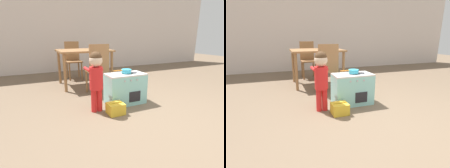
{
  "view_description": "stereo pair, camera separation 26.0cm",
  "coord_description": "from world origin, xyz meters",
  "views": [
    {
      "loc": [
        -1.46,
        -1.39,
        1.06
      ],
      "look_at": [
        -0.41,
        0.89,
        0.37
      ],
      "focal_mm": 28.0,
      "sensor_mm": 36.0,
      "label": 1
    },
    {
      "loc": [
        -1.22,
        -1.49,
        1.06
      ],
      "look_at": [
        -0.41,
        0.89,
        0.37
      ],
      "focal_mm": 28.0,
      "sensor_mm": 36.0,
      "label": 2
    }
  ],
  "objects": [
    {
      "name": "toy_pot",
      "position": [
        -0.14,
        0.96,
        0.53
      ],
      "size": [
        0.3,
        0.16,
        0.06
      ],
      "color": "#38B2D6",
      "rests_on": "play_kitchen"
    },
    {
      "name": "dining_chair_near",
      "position": [
        -0.39,
        1.55,
        0.49
      ],
      "size": [
        0.36,
        0.36,
        0.93
      ],
      "color": "olive",
      "rests_on": "ground_plane"
    },
    {
      "name": "toy_basket",
      "position": [
        -0.47,
        0.65,
        0.08
      ],
      "size": [
        0.23,
        0.2,
        0.17
      ],
      "color": "gold",
      "rests_on": "ground_plane"
    },
    {
      "name": "dining_table",
      "position": [
        -0.42,
        2.31,
        0.67
      ],
      "size": [
        1.1,
        0.83,
        0.78
      ],
      "color": "olive",
      "rests_on": "ground_plane"
    },
    {
      "name": "dining_chair_far",
      "position": [
        -0.51,
        3.03,
        0.49
      ],
      "size": [
        0.36,
        0.36,
        0.93
      ],
      "rotation": [
        0.0,
        0.0,
        3.14
      ],
      "color": "olive",
      "rests_on": "ground_plane"
    },
    {
      "name": "play_kitchen",
      "position": [
        -0.15,
        0.96,
        0.25
      ],
      "size": [
        0.62,
        0.36,
        0.5
      ],
      "color": "#8CD1CC",
      "rests_on": "ground_plane"
    },
    {
      "name": "ground_plane",
      "position": [
        0.0,
        0.0,
        0.0
      ],
      "size": [
        16.0,
        16.0,
        0.0
      ],
      "primitive_type": "plane",
      "color": "brown"
    },
    {
      "name": "wall_back",
      "position": [
        0.0,
        4.1,
        1.3
      ],
      "size": [
        10.0,
        0.06,
        2.6
      ],
      "color": "beige",
      "rests_on": "ground_plane"
    },
    {
      "name": "child_figure",
      "position": [
        -0.68,
        0.84,
        0.55
      ],
      "size": [
        0.22,
        0.35,
        0.86
      ],
      "color": "red",
      "rests_on": "ground_plane"
    }
  ]
}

